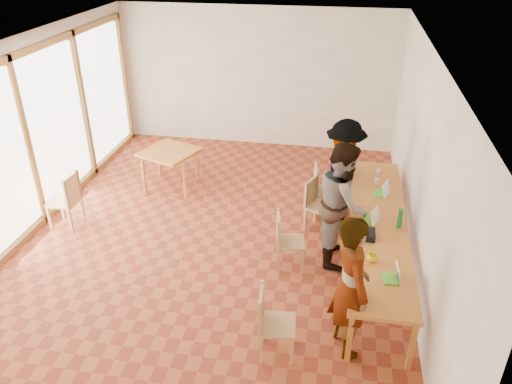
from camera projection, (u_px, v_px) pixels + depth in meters
The scene contains 25 objects.
ground at pixel (214, 238), 8.02m from camera, with size 8.00×8.00×0.00m, color #984524.
wall_back at pixel (257, 78), 10.76m from camera, with size 6.00×0.10×3.00m, color white.
wall_front at pixel (76, 361), 3.84m from camera, with size 6.00×0.10×3.00m, color white.
wall_right at pixel (421, 168), 6.83m from camera, with size 0.10×8.00×3.00m, color white.
window_wall at pixel (25, 139), 7.76m from camera, with size 0.10×8.00×3.00m, color white.
ceiling at pixel (204, 47), 6.57m from camera, with size 6.00×8.00×0.04m, color white.
communal_table at pixel (378, 224), 7.06m from camera, with size 0.80×4.00×0.75m.
side_table at pixel (170, 155), 9.25m from camera, with size 0.90×0.90×0.75m.
chair_near at pixel (269, 316), 5.65m from camera, with size 0.45×0.45×0.47m.
chair_mid at pixel (284, 235), 7.14m from camera, with size 0.46×0.46×0.46m.
chair_far at pixel (316, 199), 8.06m from camera, with size 0.54×0.54×0.47m.
chair_empty at pixel (321, 185), 8.45m from camera, with size 0.48×0.48×0.48m.
chair_spare at pixel (68, 195), 8.06m from camera, with size 0.46×0.46×0.51m.
person_near at pixel (350, 287), 5.56m from camera, with size 0.65×0.43×1.80m, color gray.
person_mid at pixel (342, 203), 7.14m from camera, with size 0.90×0.70×1.86m, color gray.
person_far at pixel (343, 171), 8.16m from camera, with size 1.14×0.65×1.76m, color gray.
laptop_near at pixel (394, 276), 5.88m from camera, with size 0.22×0.25×0.20m.
laptop_mid at pixel (372, 218), 7.03m from camera, with size 0.30×0.31×0.21m.
laptop_far at pixel (383, 192), 7.70m from camera, with size 0.28×0.30×0.21m.
yellow_mug at pixel (372, 258), 6.19m from camera, with size 0.13×0.13×0.10m, color yellow.
green_bottle at pixel (400, 218), 6.85m from camera, with size 0.07×0.07×0.28m, color #14772B.
clear_glass at pixel (377, 181), 8.04m from camera, with size 0.07×0.07×0.09m, color silver.
condiment_cup at pixel (378, 171), 8.39m from camera, with size 0.08×0.08×0.06m, color white.
pink_phone at pixel (357, 242), 6.57m from camera, with size 0.05×0.10×0.01m, color #E85496.
black_pouch at pixel (369, 235), 6.67m from camera, with size 0.16×0.26×0.09m, color black.
Camera 1 is at (1.85, -6.46, 4.48)m, focal length 35.00 mm.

